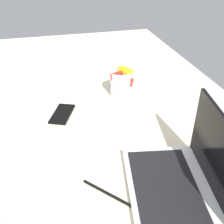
% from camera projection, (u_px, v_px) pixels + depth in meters
% --- Properties ---
extents(bed_mattress, '(1.80, 1.40, 0.18)m').
position_uv_depth(bed_mattress, '(69.00, 111.00, 1.28)').
color(bed_mattress, beige).
rests_on(bed_mattress, ground).
extents(laptop, '(0.36, 0.28, 0.23)m').
position_uv_depth(laptop, '(183.00, 180.00, 0.74)').
color(laptop, silver).
rests_on(laptop, bed_mattress).
extents(snack_cup, '(0.09, 0.11, 0.14)m').
position_uv_depth(snack_cup, '(120.00, 82.00, 1.20)').
color(snack_cup, silver).
rests_on(snack_cup, bed_mattress).
extents(cell_phone, '(0.16, 0.12, 0.01)m').
position_uv_depth(cell_phone, '(62.00, 114.00, 1.09)').
color(cell_phone, black).
rests_on(cell_phone, bed_mattress).
extents(charger_cable, '(0.13, 0.12, 0.01)m').
position_uv_depth(charger_cable, '(109.00, 194.00, 0.75)').
color(charger_cable, black).
rests_on(charger_cable, bed_mattress).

